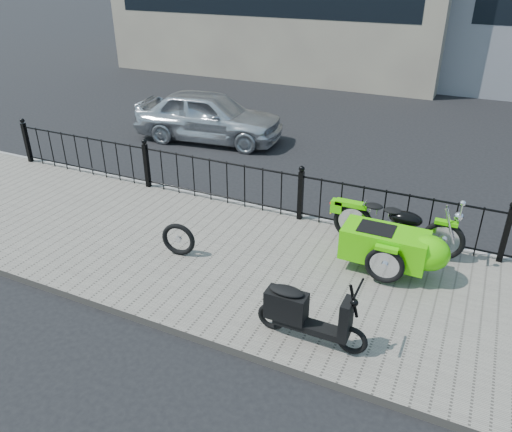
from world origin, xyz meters
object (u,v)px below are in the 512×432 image
at_px(motorcycle_sidecar, 398,243).
at_px(scooter, 304,314).
at_px(sedan_car, 209,116).
at_px(spare_tire, 178,239).

height_order(motorcycle_sidecar, scooter, scooter).
bearing_deg(sedan_car, motorcycle_sidecar, -133.80).
xyz_separation_m(motorcycle_sidecar, sedan_car, (-6.01, 4.51, 0.10)).
xyz_separation_m(scooter, sedan_car, (-5.26, 6.68, 0.18)).
bearing_deg(sedan_car, scooter, -148.69).
relative_size(scooter, sedan_car, 0.37).
bearing_deg(motorcycle_sidecar, sedan_car, 143.10).
height_order(motorcycle_sidecar, sedan_car, sedan_car).
distance_m(motorcycle_sidecar, spare_tire, 3.53).
bearing_deg(spare_tire, sedan_car, 115.36).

